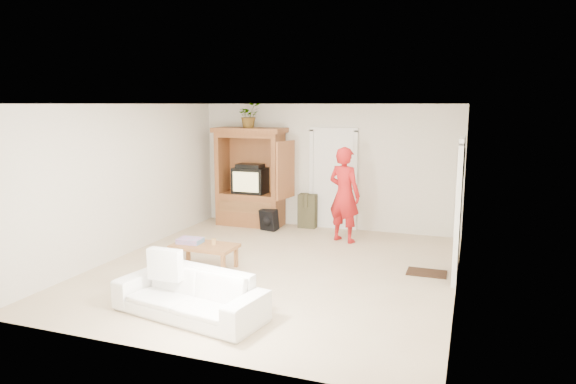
{
  "coord_description": "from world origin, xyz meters",
  "views": [
    {
      "loc": [
        2.87,
        -7.32,
        2.6
      ],
      "look_at": [
        0.01,
        0.6,
        1.15
      ],
      "focal_mm": 32.0,
      "sensor_mm": 36.0,
      "label": 1
    }
  ],
  "objects_px": {
    "armoire": "(252,183)",
    "coffee_table": "(205,248)",
    "man": "(344,195)",
    "sofa": "(189,294)"
  },
  "relations": [
    {
      "from": "armoire",
      "to": "man",
      "type": "xyz_separation_m",
      "value": [
        2.2,
        -0.65,
        -0.0
      ]
    },
    {
      "from": "man",
      "to": "coffee_table",
      "type": "distance_m",
      "value": 2.95
    },
    {
      "from": "man",
      "to": "sofa",
      "type": "relative_size",
      "value": 0.93
    },
    {
      "from": "armoire",
      "to": "coffee_table",
      "type": "xyz_separation_m",
      "value": [
        0.5,
        -2.98,
        -0.58
      ]
    },
    {
      "from": "armoire",
      "to": "man",
      "type": "bearing_deg",
      "value": -16.35
    },
    {
      "from": "sofa",
      "to": "coffee_table",
      "type": "xyz_separation_m",
      "value": [
        -0.75,
        1.74,
        0.05
      ]
    },
    {
      "from": "armoire",
      "to": "coffee_table",
      "type": "height_order",
      "value": "armoire"
    },
    {
      "from": "man",
      "to": "coffee_table",
      "type": "height_order",
      "value": "man"
    },
    {
      "from": "armoire",
      "to": "sofa",
      "type": "relative_size",
      "value": 1.08
    },
    {
      "from": "man",
      "to": "sofa",
      "type": "bearing_deg",
      "value": 97.19
    }
  ]
}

